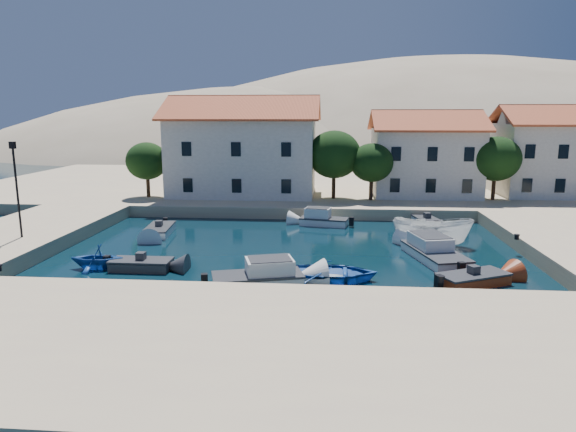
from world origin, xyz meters
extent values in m
plane|color=black|center=(0.00, 0.00, 0.00)|extent=(400.00, 400.00, 0.00)
cube|color=#CEB98D|center=(0.00, -6.00, 0.50)|extent=(52.00, 12.00, 1.00)
cube|color=#CEB98D|center=(-19.00, 10.00, 0.50)|extent=(8.00, 20.00, 1.00)
cube|color=#CEB98D|center=(2.00, 38.00, 0.50)|extent=(80.00, 36.00, 1.00)
ellipsoid|color=gray|center=(-10.00, 110.00, -20.00)|extent=(198.00, 126.00, 72.00)
ellipsoid|color=gray|center=(35.00, 130.00, -25.00)|extent=(220.00, 176.00, 99.00)
cube|color=beige|center=(-6.00, 28.00, 4.75)|extent=(14.00, 9.00, 7.50)
pyramid|color=#9A3C22|center=(-6.00, 28.00, 9.60)|extent=(14.70, 9.45, 2.20)
cube|color=beige|center=(12.00, 29.00, 4.25)|extent=(10.00, 8.00, 6.50)
pyramid|color=#9A3C22|center=(12.00, 29.00, 8.40)|extent=(10.50, 8.40, 1.80)
cube|color=beige|center=(24.00, 30.00, 4.50)|extent=(9.00, 8.00, 7.00)
pyramid|color=#9A3C22|center=(24.00, 30.00, 8.90)|extent=(9.45, 8.40, 1.80)
cylinder|color=#382314|center=(-15.00, 25.00, 2.25)|extent=(0.36, 0.36, 2.50)
ellipsoid|color=black|center=(-15.00, 25.00, 4.50)|extent=(4.00, 4.00, 3.60)
cylinder|color=#382314|center=(3.00, 25.50, 2.50)|extent=(0.36, 0.36, 3.00)
ellipsoid|color=black|center=(3.00, 25.50, 5.20)|extent=(5.00, 5.00, 4.50)
cylinder|color=#382314|center=(6.50, 25.00, 2.25)|extent=(0.36, 0.36, 2.50)
ellipsoid|color=black|center=(6.50, 25.00, 4.50)|extent=(4.00, 4.00, 3.60)
cylinder|color=#382314|center=(18.00, 26.00, 2.38)|extent=(0.36, 0.36, 2.75)
ellipsoid|color=black|center=(18.00, 26.00, 4.85)|extent=(4.60, 4.60, 4.14)
cylinder|color=black|center=(-17.50, 8.00, 4.00)|extent=(0.14, 0.14, 6.00)
cube|color=black|center=(-17.50, 8.00, 7.00)|extent=(0.35, 0.25, 0.45)
cylinder|color=black|center=(8.00, 0.80, 1.15)|extent=(0.36, 0.36, 0.30)
cylinder|color=black|center=(14.70, 10.00, 1.15)|extent=(0.36, 0.36, 0.30)
cube|color=#2F3034|center=(-8.27, 4.76, 0.25)|extent=(3.46, 1.56, 0.90)
cube|color=#2F3034|center=(-8.27, 4.76, 0.58)|extent=(3.54, 1.59, 0.10)
cube|color=#2F3034|center=(-8.27, 4.76, 0.80)|extent=(0.50, 0.50, 0.50)
cube|color=white|center=(-1.13, 2.59, 0.25)|extent=(5.01, 3.18, 0.90)
cube|color=#2F3034|center=(-1.13, 2.59, 0.58)|extent=(5.13, 3.25, 0.10)
cube|color=white|center=(-1.13, 2.59, 0.95)|extent=(2.83, 2.30, 0.90)
imported|color=#1C4C9B|center=(2.69, 3.81, 0.00)|extent=(5.26, 3.79, 1.08)
cube|color=maroon|center=(10.31, 3.61, 0.25)|extent=(4.09, 3.16, 0.90)
cube|color=#2F3034|center=(10.31, 3.61, 0.58)|extent=(4.18, 3.23, 0.10)
cube|color=#2F3034|center=(10.31, 3.61, 0.80)|extent=(0.67, 0.67, 0.50)
cube|color=white|center=(9.23, 8.31, 0.25)|extent=(3.55, 5.94, 0.90)
cube|color=#2F3034|center=(9.23, 8.31, 0.58)|extent=(3.63, 6.08, 0.10)
cube|color=white|center=(9.23, 8.31, 0.95)|extent=(2.58, 3.32, 0.90)
imported|color=white|center=(9.77, 12.25, 0.00)|extent=(5.79, 3.32, 2.11)
cube|color=white|center=(10.59, 18.51, 0.25)|extent=(2.15, 3.49, 0.90)
cube|color=#2F3034|center=(10.59, 18.51, 0.58)|extent=(2.20, 3.57, 0.10)
cube|color=#2F3034|center=(10.59, 18.51, 0.80)|extent=(0.59, 0.59, 0.50)
imported|color=#1C4C9B|center=(-10.96, 4.83, 0.00)|extent=(3.21, 2.81, 1.62)
cube|color=white|center=(-10.20, 13.71, 0.25)|extent=(2.15, 4.08, 0.90)
cube|color=#2F3034|center=(-10.20, 13.71, 0.58)|extent=(2.19, 4.18, 0.10)
cube|color=#2F3034|center=(-10.20, 13.71, 0.80)|extent=(0.55, 0.55, 0.50)
cube|color=white|center=(2.21, 17.90, 0.25)|extent=(4.01, 2.32, 0.90)
cube|color=#2F3034|center=(2.21, 17.90, 0.58)|extent=(4.11, 2.37, 0.10)
cube|color=white|center=(2.21, 17.90, 0.95)|extent=(2.23, 1.73, 0.90)
camera|label=1|loc=(2.59, -23.23, 8.92)|focal=32.00mm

